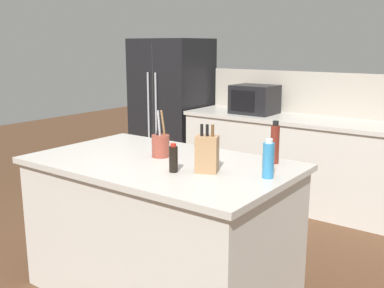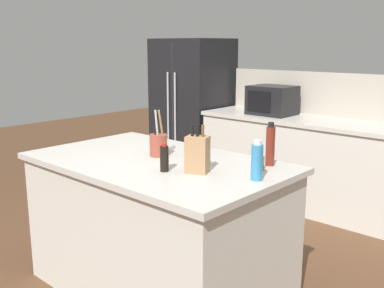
{
  "view_description": "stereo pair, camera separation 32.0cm",
  "coord_description": "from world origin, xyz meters",
  "px_view_note": "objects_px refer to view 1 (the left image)",
  "views": [
    {
      "loc": [
        1.86,
        -2.17,
        1.69
      ],
      "look_at": [
        0.0,
        0.35,
        0.99
      ],
      "focal_mm": 42.0,
      "sensor_mm": 36.0,
      "label": 1
    },
    {
      "loc": [
        2.11,
        -1.97,
        1.69
      ],
      "look_at": [
        0.0,
        0.35,
        0.99
      ],
      "focal_mm": 42.0,
      "sensor_mm": 36.0,
      "label": 2
    }
  ],
  "objects_px": {
    "soy_sauce_bottle": "(173,159)",
    "spice_jar_oregano": "(267,161)",
    "knife_block": "(207,154)",
    "microwave": "(255,99)",
    "utensil_crock": "(161,145)",
    "dish_soap_bottle": "(268,160)",
    "vinegar_bottle": "(275,143)",
    "refrigerator": "(172,109)"
  },
  "relations": [
    {
      "from": "dish_soap_bottle",
      "to": "soy_sauce_bottle",
      "type": "distance_m",
      "value": 0.56
    },
    {
      "from": "utensil_crock",
      "to": "dish_soap_bottle",
      "type": "distance_m",
      "value": 0.81
    },
    {
      "from": "soy_sauce_bottle",
      "to": "spice_jar_oregano",
      "type": "bearing_deg",
      "value": 45.68
    },
    {
      "from": "microwave",
      "to": "soy_sauce_bottle",
      "type": "distance_m",
      "value": 2.47
    },
    {
      "from": "knife_block",
      "to": "utensil_crock",
      "type": "relative_size",
      "value": 0.91
    },
    {
      "from": "utensil_crock",
      "to": "vinegar_bottle",
      "type": "relative_size",
      "value": 1.16
    },
    {
      "from": "knife_block",
      "to": "soy_sauce_bottle",
      "type": "bearing_deg",
      "value": -168.32
    },
    {
      "from": "microwave",
      "to": "dish_soap_bottle",
      "type": "distance_m",
      "value": 2.47
    },
    {
      "from": "microwave",
      "to": "vinegar_bottle",
      "type": "height_order",
      "value": "microwave"
    },
    {
      "from": "refrigerator",
      "to": "spice_jar_oregano",
      "type": "distance_m",
      "value": 3.09
    },
    {
      "from": "utensil_crock",
      "to": "soy_sauce_bottle",
      "type": "bearing_deg",
      "value": -38.27
    },
    {
      "from": "utensil_crock",
      "to": "soy_sauce_bottle",
      "type": "relative_size",
      "value": 1.84
    },
    {
      "from": "vinegar_bottle",
      "to": "dish_soap_bottle",
      "type": "bearing_deg",
      "value": -69.8
    },
    {
      "from": "soy_sauce_bottle",
      "to": "spice_jar_oregano",
      "type": "height_order",
      "value": "soy_sauce_bottle"
    },
    {
      "from": "knife_block",
      "to": "dish_soap_bottle",
      "type": "height_order",
      "value": "knife_block"
    },
    {
      "from": "dish_soap_bottle",
      "to": "vinegar_bottle",
      "type": "bearing_deg",
      "value": 110.2
    },
    {
      "from": "knife_block",
      "to": "vinegar_bottle",
      "type": "xyz_separation_m",
      "value": [
        0.23,
        0.43,
        0.02
      ]
    },
    {
      "from": "refrigerator",
      "to": "utensil_crock",
      "type": "height_order",
      "value": "refrigerator"
    },
    {
      "from": "refrigerator",
      "to": "dish_soap_bottle",
      "type": "distance_m",
      "value": 3.29
    },
    {
      "from": "microwave",
      "to": "knife_block",
      "type": "distance_m",
      "value": 2.42
    },
    {
      "from": "refrigerator",
      "to": "microwave",
      "type": "bearing_deg",
      "value": -2.43
    },
    {
      "from": "utensil_crock",
      "to": "soy_sauce_bottle",
      "type": "height_order",
      "value": "utensil_crock"
    },
    {
      "from": "vinegar_bottle",
      "to": "soy_sauce_bottle",
      "type": "relative_size",
      "value": 1.59
    },
    {
      "from": "vinegar_bottle",
      "to": "spice_jar_oregano",
      "type": "distance_m",
      "value": 0.15
    },
    {
      "from": "dish_soap_bottle",
      "to": "spice_jar_oregano",
      "type": "bearing_deg",
      "value": 119.12
    },
    {
      "from": "microwave",
      "to": "spice_jar_oregano",
      "type": "height_order",
      "value": "microwave"
    },
    {
      "from": "utensil_crock",
      "to": "spice_jar_oregano",
      "type": "relative_size",
      "value": 3.25
    },
    {
      "from": "knife_block",
      "to": "utensil_crock",
      "type": "xyz_separation_m",
      "value": [
        -0.47,
        0.13,
        -0.03
      ]
    },
    {
      "from": "soy_sauce_bottle",
      "to": "knife_block",
      "type": "bearing_deg",
      "value": 34.51
    },
    {
      "from": "refrigerator",
      "to": "utensil_crock",
      "type": "distance_m",
      "value": 2.73
    },
    {
      "from": "dish_soap_bottle",
      "to": "spice_jar_oregano",
      "type": "height_order",
      "value": "dish_soap_bottle"
    },
    {
      "from": "vinegar_bottle",
      "to": "spice_jar_oregano",
      "type": "xyz_separation_m",
      "value": [
        0.01,
        -0.13,
        -0.08
      ]
    },
    {
      "from": "microwave",
      "to": "spice_jar_oregano",
      "type": "relative_size",
      "value": 4.67
    },
    {
      "from": "microwave",
      "to": "refrigerator",
      "type": "bearing_deg",
      "value": 177.57
    },
    {
      "from": "knife_block",
      "to": "dish_soap_bottle",
      "type": "relative_size",
      "value": 1.27
    },
    {
      "from": "microwave",
      "to": "utensil_crock",
      "type": "height_order",
      "value": "utensil_crock"
    },
    {
      "from": "microwave",
      "to": "dish_soap_bottle",
      "type": "height_order",
      "value": "microwave"
    },
    {
      "from": "vinegar_bottle",
      "to": "soy_sauce_bottle",
      "type": "height_order",
      "value": "vinegar_bottle"
    },
    {
      "from": "spice_jar_oregano",
      "to": "microwave",
      "type": "bearing_deg",
      "value": 120.63
    },
    {
      "from": "vinegar_bottle",
      "to": "soy_sauce_bottle",
      "type": "distance_m",
      "value": 0.67
    },
    {
      "from": "soy_sauce_bottle",
      "to": "utensil_crock",
      "type": "bearing_deg",
      "value": 141.73
    },
    {
      "from": "microwave",
      "to": "vinegar_bottle",
      "type": "relative_size",
      "value": 1.67
    }
  ]
}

